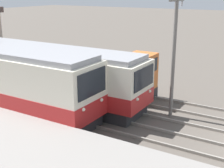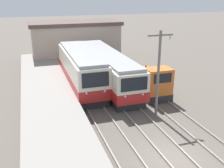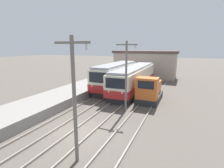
{
  "view_description": "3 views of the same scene",
  "coord_description": "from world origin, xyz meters",
  "px_view_note": "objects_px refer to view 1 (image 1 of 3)",
  "views": [
    {
      "loc": [
        -14.19,
        -0.29,
        6.9
      ],
      "look_at": [
        0.5,
        8.53,
        1.7
      ],
      "focal_mm": 50.0,
      "sensor_mm": 36.0,
      "label": 1
    },
    {
      "loc": [
        -7.5,
        -11.57,
        9.33
      ],
      "look_at": [
        -0.77,
        9.09,
        1.67
      ],
      "focal_mm": 42.0,
      "sensor_mm": 36.0,
      "label": 2
    },
    {
      "loc": [
        6.82,
        -10.18,
        6.19
      ],
      "look_at": [
        -1.2,
        8.79,
        1.8
      ],
      "focal_mm": 28.0,
      "sensor_mm": 36.0,
      "label": 3
    }
  ],
  "objects_px": {
    "commuter_train_center": "(40,74)",
    "shunting_locomotive": "(120,79)",
    "commuter_train_left": "(7,83)",
    "catenary_mast_mid": "(174,52)"
  },
  "relations": [
    {
      "from": "commuter_train_left",
      "to": "catenary_mast_mid",
      "type": "bearing_deg",
      "value": -62.75
    },
    {
      "from": "shunting_locomotive",
      "to": "catenary_mast_mid",
      "type": "xyz_separation_m",
      "value": [
        -1.49,
        -4.18,
        2.48
      ]
    },
    {
      "from": "commuter_train_left",
      "to": "shunting_locomotive",
      "type": "bearing_deg",
      "value": -35.8
    },
    {
      "from": "commuter_train_left",
      "to": "shunting_locomotive",
      "type": "xyz_separation_m",
      "value": [
        5.8,
        -4.18,
        -0.55
      ]
    },
    {
      "from": "commuter_train_left",
      "to": "commuter_train_center",
      "type": "bearing_deg",
      "value": 1.58
    },
    {
      "from": "commuter_train_center",
      "to": "shunting_locomotive",
      "type": "xyz_separation_m",
      "value": [
        3.0,
        -4.26,
        -0.42
      ]
    },
    {
      "from": "shunting_locomotive",
      "to": "commuter_train_center",
      "type": "bearing_deg",
      "value": 125.15
    },
    {
      "from": "commuter_train_left",
      "to": "commuter_train_center",
      "type": "distance_m",
      "value": 2.8
    },
    {
      "from": "commuter_train_left",
      "to": "catenary_mast_mid",
      "type": "height_order",
      "value": "catenary_mast_mid"
    },
    {
      "from": "shunting_locomotive",
      "to": "catenary_mast_mid",
      "type": "relative_size",
      "value": 0.76
    }
  ]
}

